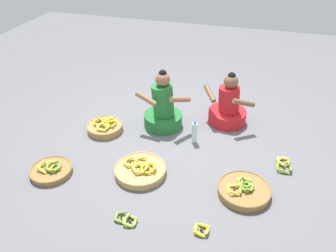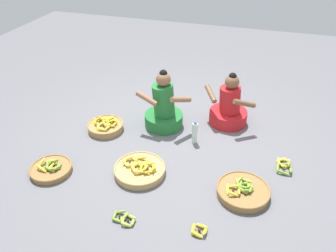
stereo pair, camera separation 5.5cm
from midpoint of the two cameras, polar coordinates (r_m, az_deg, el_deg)
ground_plane at (r=4.30m, az=0.37°, el=-2.44°), size 10.00×10.00×0.00m
vendor_woman_front at (r=4.44m, az=-1.23°, el=2.99°), size 0.71×0.52×0.83m
vendor_woman_behind at (r=4.61m, az=9.97°, el=3.23°), size 0.73×0.53×0.75m
banana_basket_near_bicycle at (r=3.79m, az=-5.21°, el=-7.52°), size 0.59×0.59×0.17m
banana_basket_front_left at (r=4.53m, az=-11.17°, el=-0.11°), size 0.48×0.48×0.17m
banana_basket_back_right at (r=3.62m, az=12.54°, el=-10.70°), size 0.56×0.56×0.15m
banana_basket_back_center at (r=4.02m, az=-19.91°, el=-7.15°), size 0.48×0.48×0.14m
loose_bananas_mid_left at (r=4.10m, az=18.96°, el=-6.25°), size 0.19×0.30×0.09m
loose_bananas_mid_right at (r=3.24m, az=5.29°, el=-17.41°), size 0.16×0.17×0.08m
loose_bananas_front_right at (r=3.34m, az=-7.71°, el=-15.69°), size 0.25×0.19×0.08m
water_bottle at (r=4.20m, az=4.22°, el=-1.15°), size 0.07×0.07×0.31m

